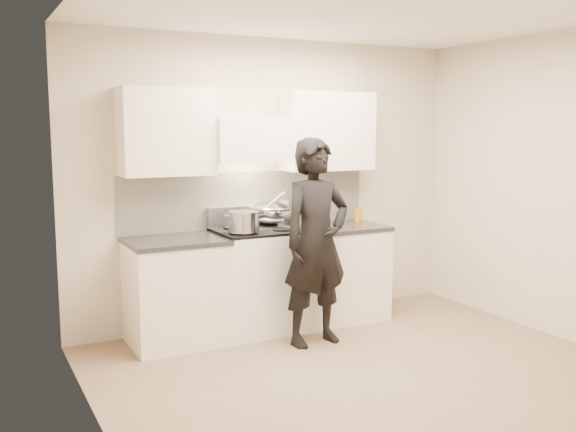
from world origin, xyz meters
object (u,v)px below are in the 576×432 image
(wok, at_px, (271,212))
(counter_right, at_px, (335,272))
(utensil_crock, at_px, (295,216))
(person, at_px, (316,242))
(stove, at_px, (258,280))

(wok, bearing_deg, counter_right, -12.75)
(wok, height_order, utensil_crock, wok)
(counter_right, relative_size, person, 0.52)
(counter_right, height_order, utensil_crock, utensil_crock)
(stove, distance_m, counter_right, 0.83)
(stove, xyz_separation_m, person, (0.29, -0.56, 0.41))
(counter_right, relative_size, wok, 1.82)
(counter_right, bearing_deg, wok, 167.25)
(counter_right, distance_m, utensil_crock, 0.68)
(utensil_crock, relative_size, person, 0.16)
(counter_right, xyz_separation_m, person, (-0.54, -0.56, 0.43))
(counter_right, xyz_separation_m, wok, (-0.63, 0.14, 0.61))
(wok, xyz_separation_m, person, (0.09, -0.70, -0.18))
(counter_right, height_order, person, person)
(utensil_crock, distance_m, person, 0.84)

